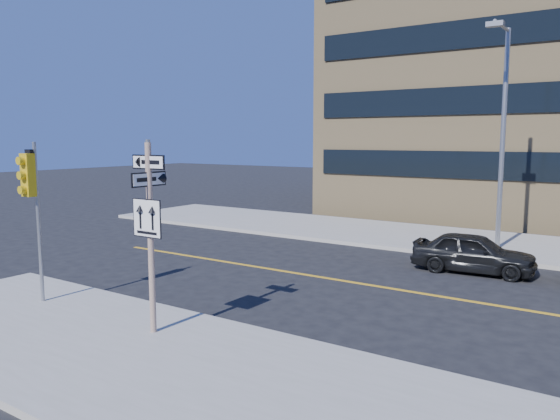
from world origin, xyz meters
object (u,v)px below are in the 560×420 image
Objects in this scene: sign_pole at (150,226)px; traffic_signal at (30,188)px; streetlight_a at (502,124)px; parked_car_a at (473,253)px.

sign_pole is 1.02× the size of traffic_signal.
streetlight_a is at bearing 59.20° from traffic_signal.
traffic_signal is 0.50× the size of streetlight_a.
streetlight_a reaches higher than parked_car_a.
streetlight_a reaches higher than sign_pole.
sign_pole is 10.73m from parked_car_a.
parked_car_a is (4.08, 9.76, -1.80)m from sign_pole.
traffic_signal is at bearing -120.80° from streetlight_a.
parked_car_a is at bearing 67.32° from sign_pole.
sign_pole is 4.05m from traffic_signal.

